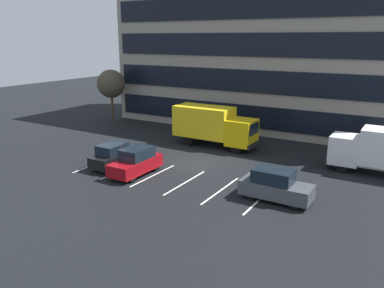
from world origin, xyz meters
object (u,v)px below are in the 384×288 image
(suv_charcoal, at_px, (275,186))
(bare_tree, at_px, (111,84))
(suv_maroon, at_px, (136,162))
(box_truck_yellow_all, at_px, (213,125))
(suv_black, at_px, (114,156))

(suv_charcoal, relative_size, bare_tree, 0.71)
(suv_charcoal, distance_m, bare_tree, 28.00)
(suv_charcoal, height_order, suv_maroon, suv_maroon)
(suv_charcoal, relative_size, suv_maroon, 1.00)
(box_truck_yellow_all, relative_size, suv_maroon, 1.80)
(suv_charcoal, xyz_separation_m, suv_maroon, (-10.49, -0.75, 0.00))
(box_truck_yellow_all, distance_m, suv_maroon, 9.98)
(suv_charcoal, bearing_deg, bare_tree, 153.33)
(suv_charcoal, height_order, bare_tree, bare_tree)
(suv_black, bearing_deg, suv_charcoal, 1.20)
(suv_charcoal, bearing_deg, suv_maroon, -175.92)
(suv_maroon, distance_m, bare_tree, 19.82)
(box_truck_yellow_all, xyz_separation_m, suv_maroon, (-1.25, -9.84, -1.10))
(box_truck_yellow_all, xyz_separation_m, suv_black, (-3.82, -9.37, -1.15))
(suv_maroon, relative_size, bare_tree, 0.71)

